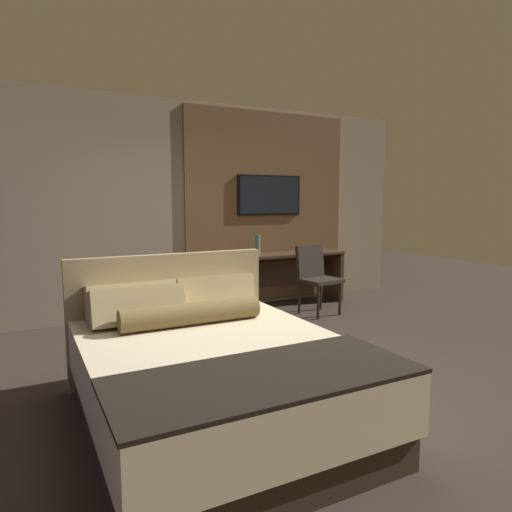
# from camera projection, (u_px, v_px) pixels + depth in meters

# --- Properties ---
(ground_plane) EXTENTS (16.00, 16.00, 0.00)m
(ground_plane) POSITION_uv_depth(u_px,v_px,m) (270.00, 378.00, 3.89)
(ground_plane) COLOR #332823
(wall_back_tv_panel) EXTENTS (7.20, 0.09, 2.80)m
(wall_back_tv_panel) POSITION_uv_depth(u_px,v_px,m) (189.00, 208.00, 6.10)
(wall_back_tv_panel) COLOR gray
(wall_back_tv_panel) RESTS_ON ground_plane
(bed) EXTENTS (1.67, 2.11, 1.06)m
(bed) POSITION_uv_depth(u_px,v_px,m) (211.00, 373.00, 3.09)
(bed) COLOR #33281E
(bed) RESTS_ON ground_plane
(desk) EXTENTS (2.02, 0.49, 0.75)m
(desk) POSITION_uv_depth(u_px,v_px,m) (276.00, 269.00, 6.51)
(desk) COLOR #422D1E
(desk) RESTS_ON ground_plane
(tv) EXTENTS (1.01, 0.04, 0.57)m
(tv) POSITION_uv_depth(u_px,v_px,m) (269.00, 195.00, 6.56)
(tv) COLOR black
(desk_chair) EXTENTS (0.54, 0.54, 0.90)m
(desk_chair) POSITION_uv_depth(u_px,v_px,m) (315.00, 273.00, 6.06)
(desk_chair) COLOR #28231E
(desk_chair) RESTS_ON ground_plane
(vase_tall) EXTENTS (0.07, 0.07, 0.27)m
(vase_tall) POSITION_uv_depth(u_px,v_px,m) (258.00, 245.00, 6.32)
(vase_tall) COLOR #4C706B
(vase_tall) RESTS_ON desk
(book) EXTENTS (0.24, 0.19, 0.03)m
(book) POSITION_uv_depth(u_px,v_px,m) (233.00, 255.00, 6.15)
(book) COLOR maroon
(book) RESTS_ON desk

